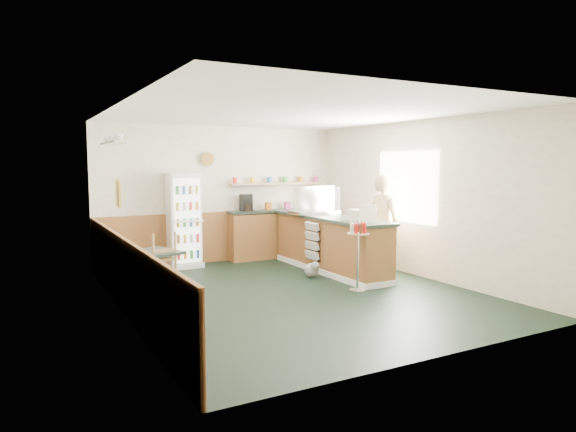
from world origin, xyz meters
TOP-DOWN VIEW (x-y plane):
  - ground at (0.00, 0.00)m, footprint 6.00×6.00m
  - room_envelope at (-0.23, 0.73)m, footprint 5.04×6.02m
  - service_counter at (1.35, 1.07)m, footprint 0.68×3.01m
  - back_counter at (1.19, 2.80)m, footprint 2.24×0.42m
  - drinks_fridge at (-0.86, 2.74)m, footprint 0.59×0.52m
  - display_case at (1.35, 1.64)m, footprint 0.90×0.47m
  - cash_register at (1.35, 0.12)m, footprint 0.36×0.37m
  - shopkeeper at (2.05, 0.42)m, footprint 0.53×0.66m
  - condiment_stand at (0.91, -0.38)m, footprint 0.34×0.34m
  - newspaper_rack at (0.99, 1.11)m, footprint 0.09×0.43m
  - cafe_table at (-2.05, 0.38)m, footprint 0.86×0.86m
  - cafe_chair at (-1.89, 0.05)m, footprint 0.46×0.46m
  - dog_doorstop at (0.79, 0.77)m, footprint 0.25×0.32m

SIDE VIEW (x-z plane):
  - ground at x=0.00m, z-range 0.00..0.00m
  - dog_doorstop at x=0.79m, z-range -0.01..0.29m
  - service_counter at x=1.35m, z-range -0.04..0.97m
  - cafe_table at x=-2.05m, z-range 0.15..0.90m
  - cafe_chair at x=-1.89m, z-range 0.02..1.05m
  - back_counter at x=1.19m, z-range -0.30..1.39m
  - newspaper_rack at x=0.99m, z-range 0.23..0.91m
  - condiment_stand at x=0.91m, z-range 0.19..1.24m
  - drinks_fridge at x=-0.86m, z-range 0.00..1.78m
  - shopkeeper at x=2.05m, z-range 0.00..1.78m
  - cash_register at x=1.35m, z-range 1.01..1.20m
  - display_case at x=1.35m, z-range 1.01..1.52m
  - room_envelope at x=-0.23m, z-range 0.16..2.88m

